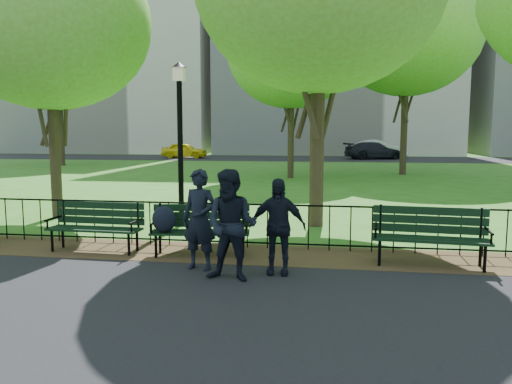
# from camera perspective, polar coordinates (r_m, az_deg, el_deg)

# --- Properties ---
(ground) EXTENTS (120.00, 120.00, 0.00)m
(ground) POSITION_cam_1_polar(r_m,az_deg,el_deg) (8.06, -4.86, -9.64)
(ground) COLOR #2C691B
(asphalt_path) EXTENTS (60.00, 9.20, 0.01)m
(asphalt_path) POSITION_cam_1_polar(r_m,az_deg,el_deg) (5.05, -14.55, -20.30)
(asphalt_path) COLOR black
(asphalt_path) RESTS_ON ground
(dirt_strip) EXTENTS (60.00, 1.60, 0.01)m
(dirt_strip) POSITION_cam_1_polar(r_m,az_deg,el_deg) (9.47, -2.72, -7.02)
(dirt_strip) COLOR #382817
(dirt_strip) RESTS_ON ground
(far_street) EXTENTS (70.00, 9.00, 0.01)m
(far_street) POSITION_cam_1_polar(r_m,az_deg,el_deg) (42.61, 6.26, 3.82)
(far_street) COLOR black
(far_street) RESTS_ON ground
(iron_fence) EXTENTS (24.06, 0.06, 1.00)m
(iron_fence) POSITION_cam_1_polar(r_m,az_deg,el_deg) (9.85, -2.16, -3.58)
(iron_fence) COLOR black
(iron_fence) RESTS_ON ground
(apartment_west) EXTENTS (22.00, 15.00, 26.00)m
(apartment_west) POSITION_cam_1_polar(r_m,az_deg,el_deg) (61.35, -14.93, 16.76)
(apartment_west) COLOR silver
(apartment_west) RESTS_ON ground
(apartment_mid) EXTENTS (24.00, 15.00, 30.00)m
(apartment_mid) POSITION_cam_1_polar(r_m,az_deg,el_deg) (56.94, 9.22, 19.75)
(apartment_mid) COLOR beige
(apartment_mid) RESTS_ON ground
(park_bench_main) EXTENTS (1.86, 0.80, 1.02)m
(park_bench_main) POSITION_cam_1_polar(r_m,az_deg,el_deg) (9.26, -8.31, -3.40)
(park_bench_main) COLOR black
(park_bench_main) RESTS_ON ground
(park_bench_left_a) EXTENTS (1.82, 0.63, 1.02)m
(park_bench_left_a) POSITION_cam_1_polar(r_m,az_deg,el_deg) (10.05, -17.73, -3.20)
(park_bench_left_a) COLOR black
(park_bench_left_a) RESTS_ON ground
(park_bench_right_a) EXTENTS (1.96, 0.77, 1.09)m
(park_bench_right_a) POSITION_cam_1_polar(r_m,az_deg,el_deg) (9.05, 19.28, -4.12)
(park_bench_right_a) COLOR black
(park_bench_right_a) RESTS_ON ground
(lamppost) EXTENTS (0.35, 0.35, 3.94)m
(lamppost) POSITION_cam_1_polar(r_m,az_deg,el_deg) (12.27, -8.66, 6.17)
(lamppost) COLOR black
(lamppost) RESTS_ON ground
(tree_near_w) EXTENTS (5.24, 5.24, 7.30)m
(tree_near_w) POSITION_cam_1_polar(r_m,az_deg,el_deg) (14.55, -22.62, 17.41)
(tree_near_w) COLOR #2D2116
(tree_near_w) RESTS_ON ground
(tree_far_c) EXTENTS (6.26, 6.26, 8.72)m
(tree_far_c) POSITION_cam_1_polar(r_m,az_deg,el_deg) (25.05, 4.08, 15.55)
(tree_far_c) COLOR #2D2116
(tree_far_c) RESTS_ON ground
(tree_far_e) EXTENTS (7.57, 7.57, 10.56)m
(tree_far_e) POSITION_cam_1_polar(r_m,az_deg,el_deg) (28.14, 16.92, 16.96)
(tree_far_e) COLOR #2D2116
(tree_far_e) RESTS_ON ground
(tree_far_w) EXTENTS (6.79, 6.79, 9.46)m
(tree_far_w) POSITION_cam_1_polar(r_m,az_deg,el_deg) (36.48, -21.64, 13.19)
(tree_far_w) COLOR #2D2116
(tree_far_w) RESTS_ON ground
(person_left) EXTENTS (0.68, 0.52, 1.67)m
(person_left) POSITION_cam_1_polar(r_m,az_deg,el_deg) (8.30, -6.46, -3.15)
(person_left) COLOR black
(person_left) RESTS_ON asphalt_path
(person_mid) EXTENTS (0.89, 0.54, 1.72)m
(person_mid) POSITION_cam_1_polar(r_m,az_deg,el_deg) (7.63, -2.80, -3.84)
(person_mid) COLOR black
(person_mid) RESTS_ON asphalt_path
(person_right) EXTENTS (0.91, 0.37, 1.55)m
(person_right) POSITION_cam_1_polar(r_m,az_deg,el_deg) (8.00, 2.45, -3.94)
(person_right) COLOR black
(person_right) RESTS_ON asphalt_path
(taxi) EXTENTS (3.93, 1.66, 1.32)m
(taxi) POSITION_cam_1_polar(r_m,az_deg,el_deg) (43.55, -8.18, 4.74)
(taxi) COLOR yellow
(taxi) RESTS_ON far_street
(sedan_silver) EXTENTS (4.89, 1.87, 1.59)m
(sedan_silver) POSITION_cam_1_polar(r_m,az_deg,el_deg) (43.18, 13.74, 4.77)
(sedan_silver) COLOR #AAADB2
(sedan_silver) RESTS_ON far_street
(sedan_dark) EXTENTS (5.24, 3.43, 1.41)m
(sedan_dark) POSITION_cam_1_polar(r_m,az_deg,el_deg) (42.48, 13.36, 4.63)
(sedan_dark) COLOR black
(sedan_dark) RESTS_ON far_street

